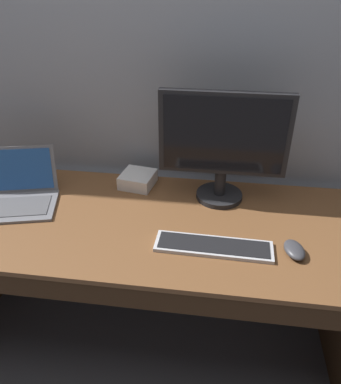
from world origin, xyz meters
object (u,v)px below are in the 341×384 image
object	(u,v)px
wired_keyboard	(213,246)
computer_mouse	(294,250)
external_monitor	(223,144)
external_drive_box	(138,179)
laptop_space_gray	(16,195)

from	to	relation	value
wired_keyboard	computer_mouse	xyz separation A→B (m)	(0.28, 0.01, 0.01)
external_monitor	computer_mouse	size ratio (longest dim) A/B	4.68
computer_mouse	external_monitor	bearing A→B (deg)	117.56
external_drive_box	computer_mouse	bearing A→B (deg)	-31.22
computer_mouse	wired_keyboard	bearing A→B (deg)	168.99
computer_mouse	external_drive_box	bearing A→B (deg)	135.92
external_monitor	laptop_space_gray	bearing A→B (deg)	-170.20
computer_mouse	external_drive_box	xyz separation A→B (m)	(-0.65, 0.39, 0.01)
external_monitor	external_drive_box	xyz separation A→B (m)	(-0.37, 0.07, -0.23)
wired_keyboard	computer_mouse	bearing A→B (deg)	1.85
laptop_space_gray	wired_keyboard	distance (m)	0.86
wired_keyboard	external_drive_box	xyz separation A→B (m)	(-0.36, 0.40, 0.02)
external_monitor	computer_mouse	bearing A→B (deg)	-49.58
wired_keyboard	external_drive_box	bearing A→B (deg)	132.17
external_drive_box	laptop_space_gray	bearing A→B (deg)	-155.57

